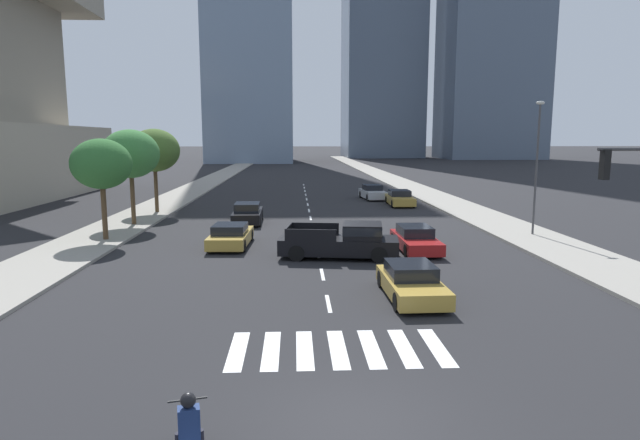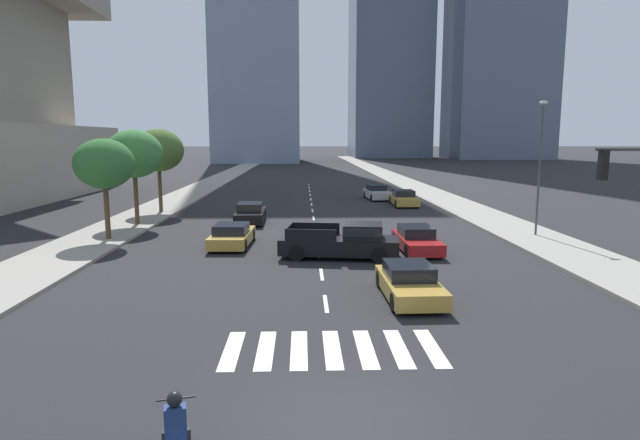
{
  "view_description": "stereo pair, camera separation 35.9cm",
  "coord_description": "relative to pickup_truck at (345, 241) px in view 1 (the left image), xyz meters",
  "views": [
    {
      "loc": [
        -1.15,
        -9.75,
        5.62
      ],
      "look_at": [
        0.0,
        13.84,
        2.0
      ],
      "focal_mm": 29.75,
      "sensor_mm": 36.0,
      "label": 1
    },
    {
      "loc": [
        -0.79,
        -9.77,
        5.62
      ],
      "look_at": [
        0.0,
        13.84,
        2.0
      ],
      "focal_mm": 29.75,
      "sensor_mm": 36.0,
      "label": 2
    }
  ],
  "objects": [
    {
      "name": "ground_plane",
      "position": [
        -1.23,
        -14.92,
        -0.81
      ],
      "size": [
        800.0,
        800.0,
        0.0
      ],
      "primitive_type": "plane",
      "color": "#232326"
    },
    {
      "name": "sidewalk_east",
      "position": [
        11.14,
        15.08,
        -0.74
      ],
      "size": [
        4.0,
        260.0,
        0.15
      ],
      "primitive_type": "cube",
      "color": "gray",
      "rests_on": "ground"
    },
    {
      "name": "sidewalk_west",
      "position": [
        -13.6,
        15.08,
        -0.74
      ],
      "size": [
        4.0,
        260.0,
        0.15
      ],
      "primitive_type": "cube",
      "color": "gray",
      "rests_on": "ground"
    },
    {
      "name": "crosswalk_near",
      "position": [
        -1.23,
        -11.08,
        -0.81
      ],
      "size": [
        5.85,
        2.7,
        0.01
      ],
      "color": "silver",
      "rests_on": "ground"
    },
    {
      "name": "lane_divider_center",
      "position": [
        -1.23,
        16.92,
        -0.81
      ],
      "size": [
        0.14,
        50.0,
        0.01
      ],
      "color": "silver",
      "rests_on": "ground"
    },
    {
      "name": "pickup_truck",
      "position": [
        0.0,
        0.0,
        0.0
      ],
      "size": [
        5.84,
        2.82,
        1.67
      ],
      "rotation": [
        0.0,
        0.0,
        -0.14
      ],
      "color": "black",
      "rests_on": "ground"
    },
    {
      "name": "sedan_red_0",
      "position": [
        3.76,
        1.52,
        -0.24
      ],
      "size": [
        1.84,
        4.66,
        1.24
      ],
      "rotation": [
        0.0,
        0.0,
        -1.56
      ],
      "color": "maroon",
      "rests_on": "ground"
    },
    {
      "name": "sedan_silver_1",
      "position": [
        4.98,
        24.69,
        -0.19
      ],
      "size": [
        2.18,
        4.55,
        1.35
      ],
      "rotation": [
        0.0,
        0.0,
        -1.48
      ],
      "color": "#B7BABF",
      "rests_on": "ground"
    },
    {
      "name": "sedan_gold_2",
      "position": [
        1.77,
        -6.51,
        -0.25
      ],
      "size": [
        1.92,
        4.33,
        1.21
      ],
      "rotation": [
        0.0,
        0.0,
        -1.55
      ],
      "color": "#B28E38",
      "rests_on": "ground"
    },
    {
      "name": "sedan_black_3",
      "position": [
        -5.54,
        10.78,
        -0.18
      ],
      "size": [
        1.93,
        4.63,
        1.39
      ],
      "rotation": [
        0.0,
        0.0,
        1.59
      ],
      "color": "black",
      "rests_on": "ground"
    },
    {
      "name": "sedan_gold_4",
      "position": [
        6.61,
        19.87,
        -0.21
      ],
      "size": [
        2.0,
        4.57,
        1.3
      ],
      "rotation": [
        0.0,
        0.0,
        -1.59
      ],
      "color": "#B28E38",
      "rests_on": "ground"
    },
    {
      "name": "sedan_gold_5",
      "position": [
        -5.75,
        3.0,
        -0.25
      ],
      "size": [
        2.09,
        4.5,
        1.21
      ],
      "rotation": [
        0.0,
        0.0,
        1.53
      ],
      "color": "#B28E38",
      "rests_on": "ground"
    },
    {
      "name": "street_lamp_east",
      "position": [
        11.44,
        4.99,
        3.72
      ],
      "size": [
        0.5,
        0.24,
        7.57
      ],
      "color": "#3F3F42",
      "rests_on": "sidewalk_east"
    },
    {
      "name": "street_tree_nearest",
      "position": [
        -12.8,
        4.61,
        3.45
      ],
      "size": [
        3.2,
        3.2,
        5.5
      ],
      "color": "#4C3823",
      "rests_on": "sidewalk_west"
    },
    {
      "name": "street_tree_second",
      "position": [
        -12.8,
        9.83,
        3.85
      ],
      "size": [
        3.62,
        3.62,
        6.07
      ],
      "color": "#4C3823",
      "rests_on": "sidewalk_west"
    },
    {
      "name": "street_tree_third",
      "position": [
        -12.8,
        15.69,
        3.95
      ],
      "size": [
        3.75,
        3.75,
        6.23
      ],
      "color": "#4C3823",
      "rests_on": "sidewalk_west"
    },
    {
      "name": "office_tower_right_skyline",
      "position": [
        53.58,
        127.69,
        41.38
      ],
      "size": [
        26.8,
        21.74,
        95.48
      ],
      "color": "slate",
      "rests_on": "ground"
    }
  ]
}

